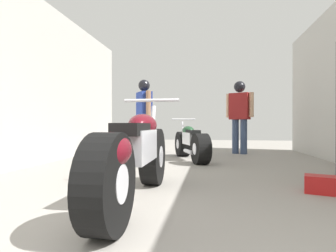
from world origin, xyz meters
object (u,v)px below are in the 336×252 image
motorcycle_maroon_cruiser (135,156)px  motorcycle_black_naked (191,143)px  red_toolbox (328,185)px  mechanic_with_helmet (240,110)px  mechanic_in_blue (144,110)px

motorcycle_maroon_cruiser → motorcycle_black_naked: bearing=84.6°
red_toolbox → mechanic_with_helmet: bearing=97.0°
motorcycle_maroon_cruiser → motorcycle_black_naked: 3.10m
motorcycle_maroon_cruiser → mechanic_with_helmet: mechanic_with_helmet is taller
motorcycle_black_naked → red_toolbox: 2.93m
mechanic_with_helmet → red_toolbox: mechanic_with_helmet is taller
mechanic_in_blue → red_toolbox: 4.44m
mechanic_with_helmet → motorcycle_maroon_cruiser: bearing=-107.3°
motorcycle_maroon_cruiser → mechanic_in_blue: bearing=102.7°
motorcycle_black_naked → mechanic_with_helmet: size_ratio=1.00×
mechanic_in_blue → motorcycle_maroon_cruiser: bearing=-77.3°
motorcycle_maroon_cruiser → red_toolbox: 1.98m
motorcycle_black_naked → mechanic_in_blue: size_ratio=0.99×
mechanic_with_helmet → mechanic_in_blue: bearing=-168.3°
motorcycle_maroon_cruiser → red_toolbox: size_ratio=5.10×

